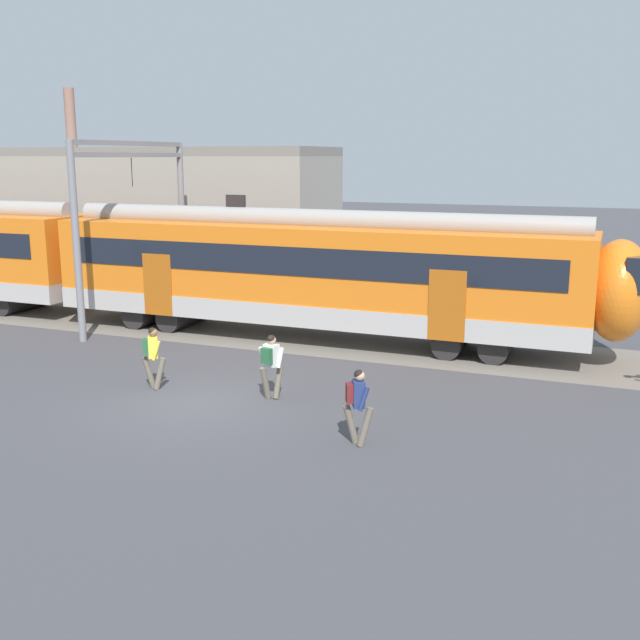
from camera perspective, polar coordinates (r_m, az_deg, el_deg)
ground_plane at (r=18.97m, az=-9.19°, el=-6.26°), size 160.00×160.00×0.00m
track_bed at (r=31.10m, az=-19.88°, el=0.50°), size 80.00×4.40×0.01m
pedestrian_yellow at (r=20.06m, az=-12.65°, el=-2.43°), size 0.71×0.50×1.67m
pedestrian_white at (r=18.80m, az=-3.76°, el=-3.14°), size 0.61×0.61×1.67m
pedestrian_navy at (r=15.82m, az=2.87°, el=-6.15°), size 0.71×0.51×1.67m
catenary_gantry at (r=27.96m, az=-14.02°, el=8.54°), size 0.24×6.64×6.53m
background_building at (r=36.37m, az=-12.00°, el=7.70°), size 16.36×5.00×9.20m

